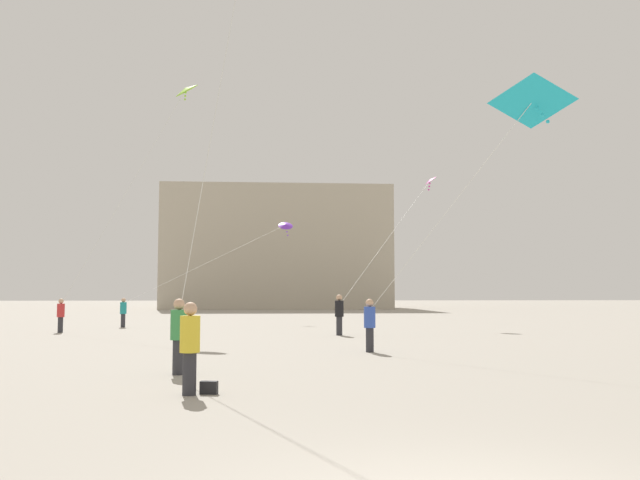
{
  "coord_description": "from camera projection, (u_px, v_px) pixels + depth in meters",
  "views": [
    {
      "loc": [
        -1.69,
        -5.78,
        1.88
      ],
      "look_at": [
        0.0,
        17.39,
        3.7
      ],
      "focal_mm": 37.59,
      "sensor_mm": 36.0,
      "label": 1
    }
  ],
  "objects": [
    {
      "name": "person_in_teal",
      "position": [
        123.0,
        311.0,
        36.14
      ],
      "size": [
        0.34,
        0.34,
        1.58
      ],
      "rotation": [
        0.0,
        0.0,
        5.61
      ],
      "color": "#2D2D33",
      "rests_on": "ground_plane"
    },
    {
      "name": "handbag_beside_flyer",
      "position": [
        209.0,
        388.0,
        12.4
      ],
      "size": [
        0.34,
        0.2,
        0.24
      ],
      "primitive_type": "cube",
      "rotation": [
        0.0,
        0.0,
        2.94
      ],
      "color": "black",
      "rests_on": "ground_plane"
    },
    {
      "name": "kite_lime_diamond",
      "position": [
        185.0,
        91.0,
        33.0
      ],
      "size": [
        6.39,
        1.63,
        10.99
      ],
      "color": "#8CD12D"
    },
    {
      "name": "building_left_hall",
      "position": [
        277.0,
        250.0,
        81.7
      ],
      "size": [
        26.0,
        16.69,
        14.01
      ],
      "color": "#B2A893",
      "rests_on": "ground_plane"
    },
    {
      "name": "person_in_red",
      "position": [
        61.0,
        314.0,
        31.38
      ],
      "size": [
        0.35,
        0.35,
        1.59
      ],
      "rotation": [
        0.0,
        0.0,
        4.21
      ],
      "color": "#2D2D33",
      "rests_on": "ground_plane"
    },
    {
      "name": "person_in_green",
      "position": [
        179.0,
        333.0,
        15.38
      ],
      "size": [
        0.38,
        0.38,
        1.74
      ],
      "rotation": [
        0.0,
        0.0,
        1.93
      ],
      "color": "#2D2D33",
      "rests_on": "ground_plane"
    },
    {
      "name": "kite_magenta_diamond",
      "position": [
        429.0,
        182.0,
        38.91
      ],
      "size": [
        6.66,
        9.16,
        7.43
      ],
      "color": "#D12899"
    },
    {
      "name": "person_in_blue",
      "position": [
        370.0,
        323.0,
        21.16
      ],
      "size": [
        0.37,
        0.37,
        1.68
      ],
      "rotation": [
        0.0,
        0.0,
        0.13
      ],
      "color": "#2D2D33",
      "rests_on": "ground_plane"
    },
    {
      "name": "person_in_yellow",
      "position": [
        190.0,
        344.0,
        12.34
      ],
      "size": [
        0.37,
        0.37,
        1.7
      ],
      "rotation": [
        0.0,
        0.0,
        0.07
      ],
      "color": "#2D2D33",
      "rests_on": "ground_plane"
    },
    {
      "name": "kite_cyan_delta",
      "position": [
        531.0,
        104.0,
        18.57
      ],
      "size": [
        5.02,
        3.97,
        6.36
      ],
      "color": "#1EB2C6"
    },
    {
      "name": "person_in_black",
      "position": [
        339.0,
        313.0,
        29.43
      ],
      "size": [
        0.39,
        0.39,
        1.79
      ],
      "rotation": [
        0.0,
        0.0,
        1.65
      ],
      "color": "#2D2D33",
      "rests_on": "ground_plane"
    },
    {
      "name": "kite_violet_diamond",
      "position": [
        284.0,
        226.0,
        43.01
      ],
      "size": [
        9.4,
        6.4,
        5.24
      ],
      "color": "purple"
    }
  ]
}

